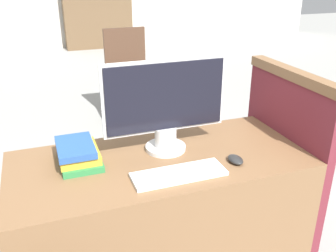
{
  "coord_description": "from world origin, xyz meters",
  "views": [
    {
      "loc": [
        -0.49,
        -1.16,
        1.59
      ],
      "look_at": [
        0.03,
        0.29,
        0.93
      ],
      "focal_mm": 40.0,
      "sensor_mm": 36.0,
      "label": 1
    }
  ],
  "objects": [
    {
      "name": "desk",
      "position": [
        0.0,
        0.32,
        0.38
      ],
      "size": [
        1.39,
        0.64,
        0.75
      ],
      "color": "brown",
      "rests_on": "ground_plane"
    },
    {
      "name": "carrel_divider",
      "position": [
        0.72,
        0.34,
        0.56
      ],
      "size": [
        0.07,
        0.69,
        1.11
      ],
      "color": "maroon",
      "rests_on": "ground_plane"
    },
    {
      "name": "monitor",
      "position": [
        0.06,
        0.4,
        0.98
      ],
      "size": [
        0.6,
        0.2,
        0.45
      ],
      "color": "silver",
      "rests_on": "desk"
    },
    {
      "name": "keyboard",
      "position": [
        0.02,
        0.14,
        0.76
      ],
      "size": [
        0.41,
        0.14,
        0.02
      ],
      "color": "white",
      "rests_on": "desk"
    },
    {
      "name": "mouse",
      "position": [
        0.31,
        0.16,
        0.77
      ],
      "size": [
        0.06,
        0.1,
        0.03
      ],
      "color": "#262626",
      "rests_on": "desk"
    },
    {
      "name": "book_stack",
      "position": [
        -0.36,
        0.4,
        0.8
      ],
      "size": [
        0.19,
        0.27,
        0.1
      ],
      "color": "#2D7F42",
      "rests_on": "desk"
    },
    {
      "name": "far_chair",
      "position": [
        0.42,
        2.62,
        0.53
      ],
      "size": [
        0.44,
        0.44,
        0.99
      ],
      "rotation": [
        0.0,
        0.0,
        -0.07
      ],
      "color": "#4C3323",
      "rests_on": "ground_plane"
    },
    {
      "name": "bookshelf_far",
      "position": [
        0.84,
        6.72,
        0.82
      ],
      "size": [
        1.35,
        0.32,
        1.64
      ],
      "color": "brown",
      "rests_on": "ground_plane"
    }
  ]
}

